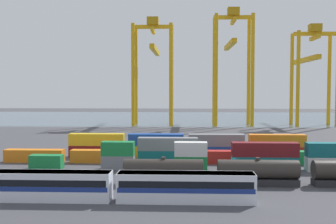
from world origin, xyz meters
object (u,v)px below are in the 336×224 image
object	(u,v)px
shipping_container_5	(265,163)
gantry_crane_west	(153,60)
freight_tank_row	(258,172)
gantry_crane_central	(232,56)
shipping_container_0	(47,162)
gantry_crane_east	(312,65)
passenger_train	(114,185)

from	to	relation	value
shipping_container_5	gantry_crane_west	world-z (taller)	gantry_crane_west
freight_tank_row	shipping_container_5	world-z (taller)	freight_tank_row
shipping_container_5	gantry_crane_west	xyz separation A→B (m)	(-28.26, 98.32, 26.48)
freight_tank_row	gantry_crane_central	world-z (taller)	gantry_crane_central
shipping_container_0	gantry_crane_east	xyz separation A→B (m)	(80.27, 98.69, 24.16)
freight_tank_row	gantry_crane_west	distance (m)	115.52
shipping_container_5	gantry_crane_west	distance (m)	105.67
shipping_container_5	gantry_crane_central	world-z (taller)	gantry_crane_central
gantry_crane_central	freight_tank_row	bearing A→B (deg)	-94.70
passenger_train	gantry_crane_central	bearing A→B (deg)	75.97
freight_tank_row	gantry_crane_east	size ratio (longest dim) A/B	0.99
gantry_crane_east	gantry_crane_central	bearing A→B (deg)	-178.28
gantry_crane_central	gantry_crane_east	xyz separation A→B (m)	(33.87, 1.02, -4.09)
passenger_train	shipping_container_0	size ratio (longest dim) A/B	6.15
passenger_train	shipping_container_0	bearing A→B (deg)	128.24
gantry_crane_central	passenger_train	bearing A→B (deg)	-104.03
gantry_crane_central	gantry_crane_west	bearing A→B (deg)	178.91
freight_tank_row	gantry_crane_east	distance (m)	120.54
gantry_crane_west	shipping_container_5	bearing A→B (deg)	-73.96
shipping_container_0	shipping_container_5	distance (m)	40.79
passenger_train	gantry_crane_west	bearing A→B (deg)	92.00
shipping_container_0	gantry_crane_east	bearing A→B (deg)	50.88
freight_tank_row	gantry_crane_west	xyz separation A→B (m)	(-24.89, 109.83, 25.74)
gantry_crane_west	gantry_crane_east	world-z (taller)	gantry_crane_west
passenger_train	shipping_container_5	world-z (taller)	passenger_train
shipping_container_0	gantry_crane_west	size ratio (longest dim) A/B	0.13
shipping_container_5	passenger_train	bearing A→B (deg)	-138.67
freight_tank_row	gantry_crane_central	distance (m)	112.96
shipping_container_0	gantry_crane_central	xyz separation A→B (m)	(46.40, 97.67, 28.24)
shipping_container_5	freight_tank_row	bearing A→B (deg)	-106.29
gantry_crane_east	shipping_container_0	bearing A→B (deg)	-129.12
freight_tank_row	shipping_container_0	xyz separation A→B (m)	(-37.42, 11.52, -0.75)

